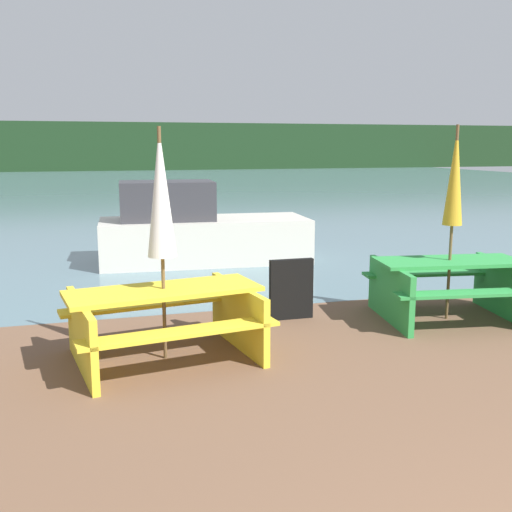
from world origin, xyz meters
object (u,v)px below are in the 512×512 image
Objects in this scene: umbrella_white at (161,194)px; boat at (197,232)px; picnic_table_yellow at (164,315)px; picnic_table_green at (448,283)px; signboard at (291,289)px; umbrella_gold at (455,178)px.

umbrella_white is 5.20m from boat.
picnic_table_green reaches higher than picnic_table_yellow.
picnic_table_yellow is 2.78× the size of signboard.
boat reaches higher than picnic_table_yellow.
umbrella_white is at bearing -172.74° from picnic_table_green.
picnic_table_green is 1.28m from umbrella_gold.
umbrella_gold is at bearing 7.26° from picnic_table_yellow.
umbrella_white is 2.33m from signboard.
picnic_table_yellow is at bearing -172.74° from picnic_table_green.
signboard reaches higher than picnic_table_yellow.
umbrella_gold is at bearing -15.70° from signboard.
umbrella_gold is at bearing 0.00° from picnic_table_green.
boat reaches higher than signboard.
umbrella_white is at bearing 0.00° from picnic_table_yellow.
picnic_table_yellow is 0.54× the size of boat.
umbrella_gold reaches higher than picnic_table_yellow.
umbrella_white is (0.00, 0.00, 1.21)m from picnic_table_yellow.
umbrella_white reaches higher than picnic_table_green.
umbrella_gold is 5.17m from boat.
umbrella_white is at bearing -149.91° from signboard.
umbrella_gold is 2.36m from signboard.
signboard is (-1.86, 0.52, -0.08)m from picnic_table_green.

